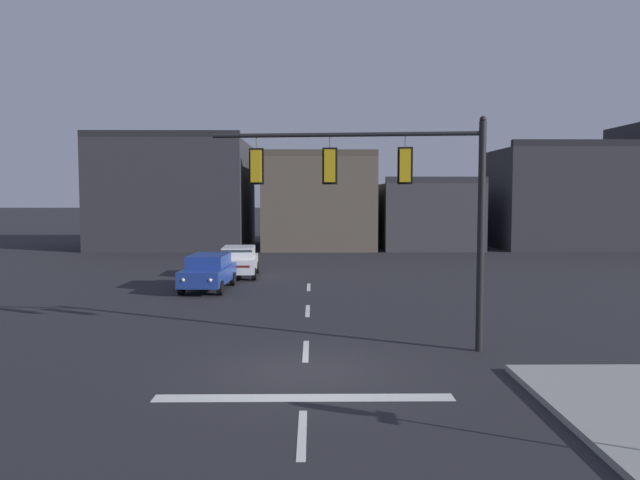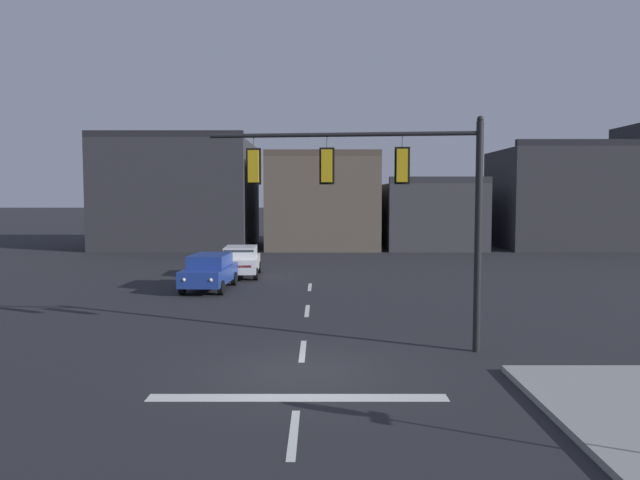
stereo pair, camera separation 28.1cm
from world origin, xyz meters
TOP-DOWN VIEW (x-y plane):
  - ground_plane at (0.00, 0.00)m, footprint 400.00×400.00m
  - stop_bar_paint at (0.00, -2.00)m, footprint 6.40×0.50m
  - lane_centreline at (0.00, 2.00)m, footprint 0.16×26.40m
  - signal_mast_near_side at (2.32, 2.26)m, footprint 7.52×1.05m
  - car_lot_nearside at (-4.55, 13.24)m, footprint 2.12×4.54m
  - car_lot_middle at (-3.70, 17.77)m, footprint 2.08×4.52m
  - building_row at (12.38, 37.07)m, footprint 56.82×13.06m

SIDE VIEW (x-z plane):
  - ground_plane at x=0.00m, z-range 0.00..0.00m
  - lane_centreline at x=0.00m, z-range 0.00..0.01m
  - stop_bar_paint at x=0.00m, z-range 0.00..0.01m
  - car_lot_nearside at x=-4.55m, z-range 0.05..1.66m
  - car_lot_middle at x=-3.70m, z-range 0.05..1.66m
  - building_row at x=12.38m, z-range -1.16..9.62m
  - signal_mast_near_side at x=2.32m, z-range 1.31..7.74m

